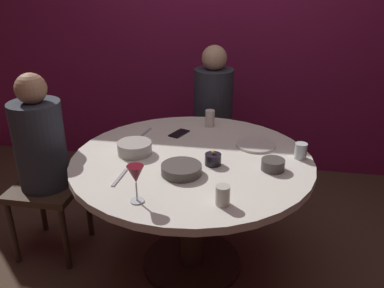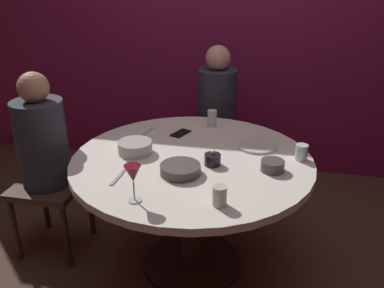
% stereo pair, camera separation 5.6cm
% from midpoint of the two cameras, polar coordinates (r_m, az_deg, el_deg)
% --- Properties ---
extents(ground_plane, '(8.00, 8.00, 0.00)m').
position_cam_midpoint_polar(ground_plane, '(2.60, -0.65, -16.58)').
color(ground_plane, '#4C3828').
extents(back_wall, '(6.00, 0.10, 2.60)m').
position_cam_midpoint_polar(back_wall, '(3.47, 3.99, 17.35)').
color(back_wall, maroon).
rests_on(back_wall, ground).
extents(dining_table, '(1.32, 1.32, 0.73)m').
position_cam_midpoint_polar(dining_table, '(2.27, -0.71, -5.38)').
color(dining_table, silver).
rests_on(dining_table, ground).
extents(seated_diner_left, '(0.40, 0.40, 1.16)m').
position_cam_midpoint_polar(seated_diner_left, '(2.52, -21.30, -0.58)').
color(seated_diner_left, '#3F2D1E').
rests_on(seated_diner_left, ground).
extents(seated_diner_back, '(0.40, 0.40, 1.18)m').
position_cam_midpoint_polar(seated_diner_back, '(3.05, 2.52, 5.41)').
color(seated_diner_back, '#3F2D1E').
rests_on(seated_diner_back, ground).
extents(candle_holder, '(0.09, 0.09, 0.08)m').
position_cam_midpoint_polar(candle_holder, '(2.11, 2.24, -2.18)').
color(candle_holder, black).
rests_on(candle_holder, dining_table).
extents(wine_glass, '(0.08, 0.08, 0.18)m').
position_cam_midpoint_polar(wine_glass, '(1.76, -8.92, -4.51)').
color(wine_glass, silver).
rests_on(wine_glass, dining_table).
extents(dinner_plate, '(0.23, 0.23, 0.01)m').
position_cam_midpoint_polar(dinner_plate, '(2.36, 8.37, -0.10)').
color(dinner_plate, silver).
rests_on(dinner_plate, dining_table).
extents(cell_phone, '(0.12, 0.16, 0.01)m').
position_cam_midpoint_polar(cell_phone, '(2.51, -2.49, 1.52)').
color(cell_phone, black).
rests_on(cell_phone, dining_table).
extents(bowl_serving_large, '(0.19, 0.19, 0.07)m').
position_cam_midpoint_polar(bowl_serving_large, '(2.26, -8.87, -0.55)').
color(bowl_serving_large, '#B2ADA3').
rests_on(bowl_serving_large, dining_table).
extents(bowl_salad_center, '(0.21, 0.21, 0.05)m').
position_cam_midpoint_polar(bowl_salad_center, '(2.02, -2.32, -3.63)').
color(bowl_salad_center, '#4C4742').
rests_on(bowl_salad_center, dining_table).
extents(bowl_small_white, '(0.12, 0.12, 0.06)m').
position_cam_midpoint_polar(bowl_small_white, '(2.09, 10.67, -2.90)').
color(bowl_small_white, '#4C4742').
rests_on(bowl_small_white, dining_table).
extents(cup_near_candle, '(0.06, 0.06, 0.09)m').
position_cam_midpoint_polar(cup_near_candle, '(1.76, 3.46, -7.30)').
color(cup_near_candle, beige).
rests_on(cup_near_candle, dining_table).
extents(cup_by_left_diner, '(0.07, 0.07, 0.09)m').
position_cam_midpoint_polar(cup_by_left_diner, '(2.24, 14.51, -0.96)').
color(cup_by_left_diner, silver).
rests_on(cup_by_left_diner, dining_table).
extents(cup_by_right_diner, '(0.06, 0.06, 0.11)m').
position_cam_midpoint_polar(cup_by_right_diner, '(2.62, 1.95, 3.68)').
color(cup_by_right_diner, silver).
rests_on(cup_by_right_diner, dining_table).
extents(fork_near_plate, '(0.05, 0.18, 0.01)m').
position_cam_midpoint_polar(fork_near_plate, '(2.53, -7.40, 1.51)').
color(fork_near_plate, '#B7B7BC').
rests_on(fork_near_plate, dining_table).
extents(knife_near_plate, '(0.02, 0.18, 0.01)m').
position_cam_midpoint_polar(knife_near_plate, '(2.03, -11.05, -4.69)').
color(knife_near_plate, '#B7B7BC').
rests_on(knife_near_plate, dining_table).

